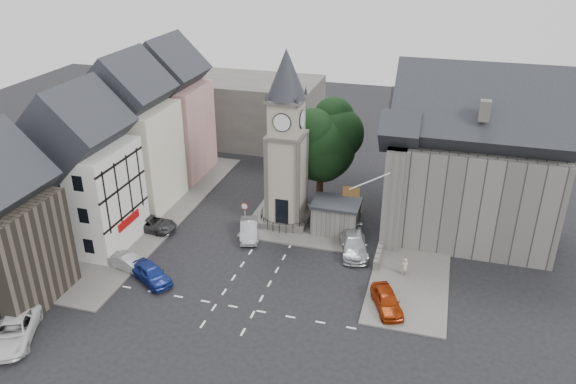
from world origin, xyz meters
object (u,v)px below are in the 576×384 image
(car_west_blue, at_px, (151,273))
(pedestrian, at_px, (405,267))
(clock_tower, at_px, (286,141))
(car_east_red, at_px, (387,301))
(stone_shelter, at_px, (336,217))

(car_west_blue, height_order, pedestrian, pedestrian)
(clock_tower, height_order, car_east_red, clock_tower)
(stone_shelter, distance_m, car_west_blue, 17.00)
(clock_tower, height_order, stone_shelter, clock_tower)
(car_west_blue, bearing_deg, pedestrian, -39.91)
(car_west_blue, xyz_separation_m, car_east_red, (18.17, 1.58, -0.01))
(stone_shelter, distance_m, car_east_red, 11.74)
(car_east_red, xyz_separation_m, pedestrian, (0.83, 4.63, 0.11))
(clock_tower, xyz_separation_m, pedestrian, (11.50, -5.99, -7.30))
(car_west_blue, bearing_deg, stone_shelter, -14.42)
(stone_shelter, xyz_separation_m, car_east_red, (5.87, -10.13, -0.83))
(clock_tower, relative_size, pedestrian, 9.91)
(car_west_blue, xyz_separation_m, pedestrian, (19.00, 6.21, 0.09))
(clock_tower, height_order, pedestrian, clock_tower)
(car_west_blue, bearing_deg, car_east_red, -53.04)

